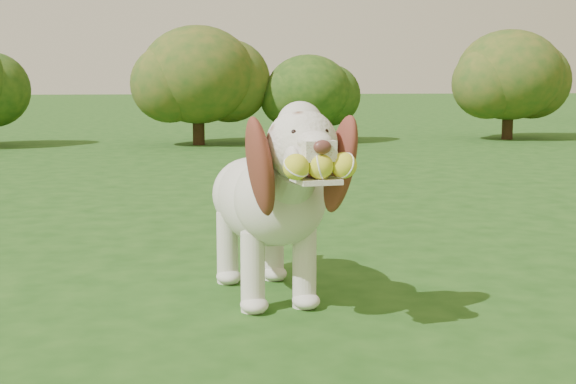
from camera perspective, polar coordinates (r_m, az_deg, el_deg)
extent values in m
plane|color=#1A4513|center=(2.86, 4.89, -10.39)|extent=(80.00, 80.00, 0.00)
ellipsoid|color=silver|center=(3.34, -1.80, -0.57)|extent=(0.47, 0.75, 0.37)
ellipsoid|color=silver|center=(3.08, -0.56, -0.51)|extent=(0.41, 0.41, 0.36)
ellipsoid|color=silver|center=(3.58, -2.79, -0.16)|extent=(0.38, 0.38, 0.33)
cylinder|color=silver|center=(2.94, 0.18, 0.93)|extent=(0.23, 0.31, 0.28)
sphere|color=silver|center=(2.80, 0.99, 3.38)|extent=(0.29, 0.29, 0.25)
sphere|color=silver|center=(2.81, 0.86, 4.81)|extent=(0.19, 0.19, 0.16)
cube|color=silver|center=(2.66, 1.91, 3.02)|extent=(0.13, 0.16, 0.07)
ellipsoid|color=#592D28|center=(2.59, 2.46, 3.22)|extent=(0.07, 0.05, 0.05)
cube|color=silver|center=(2.66, 2.01, 0.84)|extent=(0.16, 0.18, 0.02)
ellipsoid|color=brown|center=(2.77, -2.00, 1.80)|extent=(0.17, 0.26, 0.39)
ellipsoid|color=brown|center=(2.86, 3.74, 1.99)|extent=(0.17, 0.24, 0.39)
cylinder|color=silver|center=(3.71, -3.33, 0.80)|extent=(0.09, 0.19, 0.14)
cylinder|color=silver|center=(3.13, -2.52, -5.69)|extent=(0.11, 0.11, 0.32)
cylinder|color=silver|center=(3.19, 1.18, -5.44)|extent=(0.11, 0.11, 0.32)
cylinder|color=silver|center=(3.57, -4.33, -3.97)|extent=(0.11, 0.11, 0.32)
cylinder|color=silver|center=(3.62, -1.06, -3.78)|extent=(0.11, 0.11, 0.32)
sphere|color=yellow|center=(2.59, 0.58, 1.79)|extent=(0.10, 0.10, 0.09)
sphere|color=yellow|center=(2.61, 2.31, 1.85)|extent=(0.10, 0.10, 0.09)
sphere|color=yellow|center=(2.64, 4.00, 1.90)|extent=(0.10, 0.10, 0.09)
cylinder|color=#382314|center=(12.18, 15.35, 4.83)|extent=(0.16, 0.16, 0.51)
ellipsoid|color=#1C4013|center=(12.16, 15.47, 8.04)|extent=(1.53, 1.53, 1.30)
cylinder|color=#382314|center=(11.18, 1.44, 4.53)|extent=(0.12, 0.12, 0.39)
ellipsoid|color=#1C4013|center=(11.15, 1.45, 7.21)|extent=(1.17, 1.17, 1.00)
cylinder|color=#382314|center=(10.86, -6.38, 4.70)|extent=(0.16, 0.16, 0.51)
ellipsoid|color=#1C4013|center=(10.84, -6.44, 8.29)|extent=(1.53, 1.53, 1.30)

